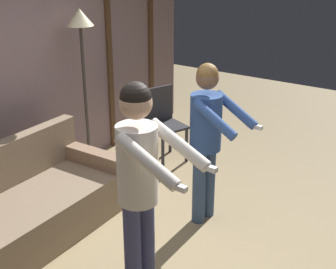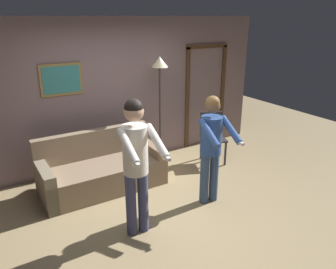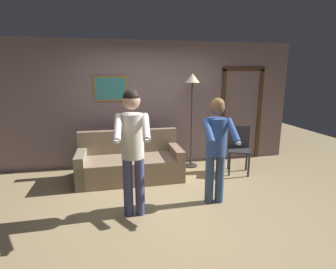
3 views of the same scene
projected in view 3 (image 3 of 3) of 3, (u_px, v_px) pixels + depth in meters
name	position (u px, v px, depth m)	size (l,w,h in m)	color
ground_plane	(164.00, 204.00, 3.99)	(12.00, 12.00, 0.00)	tan
back_wall_assembly	(149.00, 105.00, 5.54)	(6.40, 0.10, 2.60)	gray
couch	(130.00, 164.00, 4.92)	(1.92, 0.89, 0.87)	#8C755C
torchiere_lamp	(192.00, 92.00, 5.29)	(0.30, 0.30, 1.95)	#332D28
person_standing_left	(133.00, 142.00, 3.43)	(0.47, 0.72, 1.74)	#3F436E
person_standing_right	(216.00, 142.00, 3.82)	(0.48, 0.66, 1.60)	#3A5177
dining_chair_distant	(239.00, 146.00, 5.22)	(0.54, 0.54, 0.93)	#2D2D33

